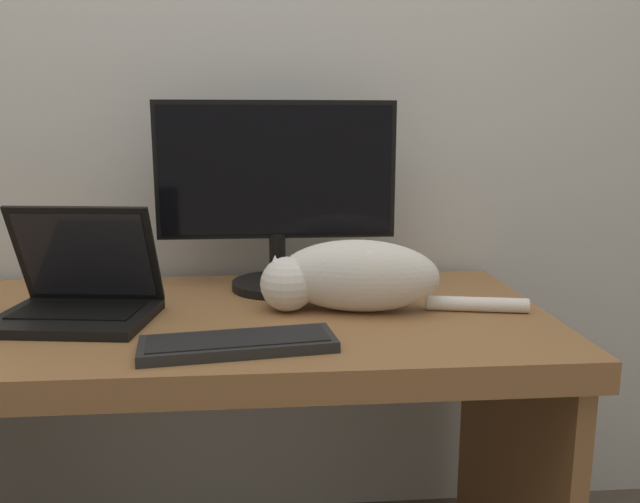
% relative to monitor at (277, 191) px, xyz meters
% --- Properties ---
extents(wall_back, '(6.40, 0.06, 2.60)m').
position_rel_monitor_xyz_m(wall_back, '(-0.16, 0.21, 0.34)').
color(wall_back, silver).
rests_on(wall_back, ground_plane).
extents(desk, '(1.48, 0.69, 0.72)m').
position_rel_monitor_xyz_m(desk, '(-0.16, -0.20, -0.39)').
color(desk, olive).
rests_on(desk, ground_plane).
extents(monitor, '(0.57, 0.23, 0.45)m').
position_rel_monitor_xyz_m(monitor, '(0.00, 0.00, 0.00)').
color(monitor, black).
rests_on(monitor, desk).
extents(laptop, '(0.33, 0.27, 0.24)m').
position_rel_monitor_xyz_m(laptop, '(-0.41, -0.22, -0.19)').
color(laptop, black).
rests_on(laptop, desk).
extents(external_keyboard, '(0.36, 0.16, 0.02)m').
position_rel_monitor_xyz_m(external_keyboard, '(-0.08, -0.43, -0.23)').
color(external_keyboard, black).
rests_on(external_keyboard, desk).
extents(cat, '(0.58, 0.20, 0.16)m').
position_rel_monitor_xyz_m(cat, '(0.15, -0.20, -0.16)').
color(cat, silver).
rests_on(cat, desk).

